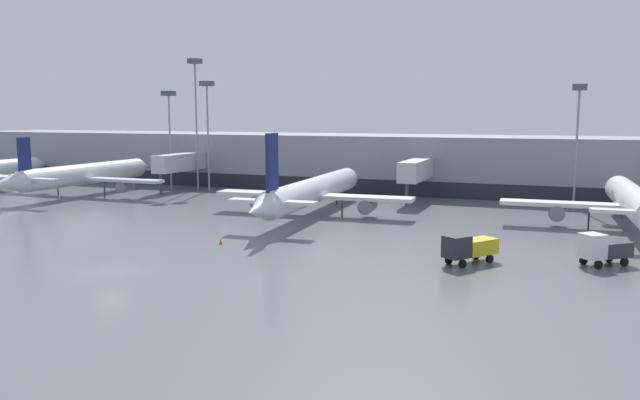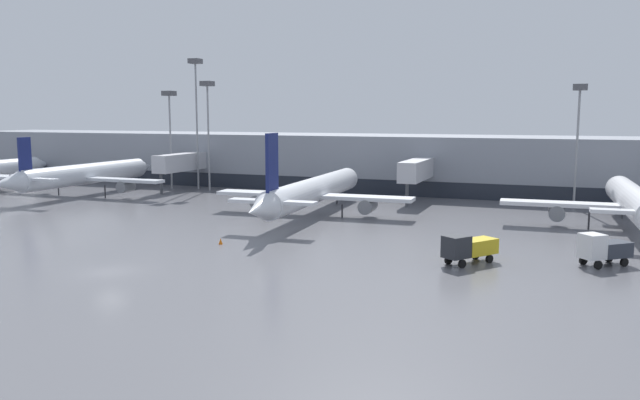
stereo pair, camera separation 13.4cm
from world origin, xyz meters
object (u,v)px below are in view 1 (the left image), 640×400
object	(u,v)px
service_truck_2	(469,247)
apron_light_mast_5	(169,111)
parked_jet_0	(634,202)
apron_light_mast_3	(579,109)
traffic_cone_0	(221,241)
parked_jet_2	(313,191)
parked_jet_1	(83,175)
service_truck_1	(603,248)
apron_light_mast_2	(207,104)
apron_light_mast_4	(195,89)

from	to	relation	value
service_truck_2	apron_light_mast_5	bearing A→B (deg)	-88.09
parked_jet_0	apron_light_mast_5	world-z (taller)	apron_light_mast_5
parked_jet_0	apron_light_mast_3	distance (m)	19.45
traffic_cone_0	parked_jet_2	bearing A→B (deg)	85.27
parked_jet_1	apron_light_mast_5	bearing A→B (deg)	-26.80
traffic_cone_0	apron_light_mast_5	bearing A→B (deg)	130.23
parked_jet_2	parked_jet_0	bearing A→B (deg)	-89.02
traffic_cone_0	service_truck_1	bearing A→B (deg)	6.77
service_truck_1	apron_light_mast_2	xyz separation A→B (m)	(-57.67, 33.30, 12.58)
apron_light_mast_2	parked_jet_2	bearing A→B (deg)	-34.81
service_truck_1	service_truck_2	distance (m)	10.88
parked_jet_0	apron_light_mast_4	xyz separation A→B (m)	(-64.13, 16.02, 13.44)
service_truck_2	apron_light_mast_3	size ratio (longest dim) A/B	0.32
apron_light_mast_3	apron_light_mast_5	world-z (taller)	apron_light_mast_3
parked_jet_2	apron_light_mast_2	size ratio (longest dim) A/B	2.13
service_truck_1	apron_light_mast_5	size ratio (longest dim) A/B	0.27
parked_jet_0	apron_light_mast_4	bearing A→B (deg)	73.20
apron_light_mast_4	apron_light_mast_5	distance (m)	5.74
parked_jet_0	service_truck_1	size ratio (longest dim) A/B	7.33
service_truck_1	apron_light_mast_5	distance (m)	73.25
service_truck_2	apron_light_mast_3	world-z (taller)	apron_light_mast_3
parked_jet_2	service_truck_1	world-z (taller)	parked_jet_2
apron_light_mast_2	apron_light_mast_4	size ratio (longest dim) A/B	0.83
parked_jet_1	traffic_cone_0	xyz separation A→B (m)	(37.66, -23.41, -3.02)
parked_jet_1	traffic_cone_0	bearing A→B (deg)	-121.75
service_truck_2	apron_light_mast_3	xyz separation A→B (m)	(8.46, 37.14, 11.62)
parked_jet_0	service_truck_2	distance (m)	25.74
traffic_cone_0	apron_light_mast_5	xyz separation A→B (m)	(-30.96, 36.60, 12.72)
parked_jet_1	apron_light_mast_5	size ratio (longest dim) A/B	2.03
apron_light_mast_3	apron_light_mast_4	world-z (taller)	apron_light_mast_4
parked_jet_2	traffic_cone_0	bearing A→B (deg)	172.11
parked_jet_0	parked_jet_1	world-z (taller)	parked_jet_1
parked_jet_2	service_truck_2	distance (m)	28.74
traffic_cone_0	apron_light_mast_4	world-z (taller)	apron_light_mast_4
parked_jet_2	service_truck_1	size ratio (longest dim) A/B	8.57
parked_jet_2	apron_light_mast_5	distance (m)	38.15
service_truck_1	apron_light_mast_5	world-z (taller)	apron_light_mast_5
service_truck_1	apron_light_mast_3	size ratio (longest dim) A/B	0.27
parked_jet_1	apron_light_mast_5	xyz separation A→B (m)	(6.70, 13.19, 9.69)
service_truck_2	traffic_cone_0	world-z (taller)	service_truck_2
traffic_cone_0	apron_light_mast_3	distance (m)	50.95
service_truck_1	apron_light_mast_5	bearing A→B (deg)	-67.85
parked_jet_1	apron_light_mast_2	bearing A→B (deg)	-44.29
apron_light_mast_3	apron_light_mast_5	size ratio (longest dim) A/B	1.00
parked_jet_2	apron_light_mast_2	xyz separation A→B (m)	(-25.66, 17.84, 11.05)
apron_light_mast_4	apron_light_mast_2	bearing A→B (deg)	-16.36
parked_jet_0	parked_jet_1	xyz separation A→B (m)	(-75.10, 1.36, 0.19)
service_truck_1	apron_light_mast_2	size ratio (longest dim) A/B	0.25
apron_light_mast_2	apron_light_mast_3	distance (m)	55.79
traffic_cone_0	apron_light_mast_3	size ratio (longest dim) A/B	0.04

